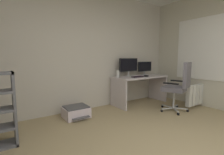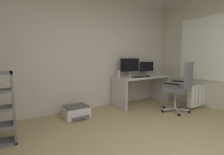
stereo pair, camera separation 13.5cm
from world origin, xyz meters
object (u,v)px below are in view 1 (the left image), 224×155
at_px(monitor_main, 129,65).
at_px(desk, 140,83).
at_px(keyboard, 137,77).
at_px(radiator, 199,94).
at_px(desktop_speaker, 118,74).
at_px(printer, 76,112).
at_px(computer_mouse, 146,76).
at_px(office_chair, 179,85).
at_px(monitor_secondary, 145,67).

bearing_deg(monitor_main, desk, -33.86).
distance_m(keyboard, radiator, 1.59).
height_order(desktop_speaker, printer, desktop_speaker).
distance_m(desk, desktop_speaker, 0.69).
distance_m(computer_mouse, printer, 1.96).
bearing_deg(printer, office_chair, -25.58).
xyz_separation_m(desktop_speaker, radiator, (1.67, -1.13, -0.50)).
height_order(desk, office_chair, office_chair).
relative_size(desk, office_chair, 1.29).
relative_size(monitor_secondary, printer, 0.91).
xyz_separation_m(monitor_secondary, printer, (-2.12, -0.19, -0.82)).
xyz_separation_m(computer_mouse, desktop_speaker, (-0.69, 0.27, 0.07)).
relative_size(computer_mouse, desktop_speaker, 0.59).
height_order(desktop_speaker, office_chair, office_chair).
bearing_deg(computer_mouse, keyboard, 164.01).
xyz_separation_m(monitor_secondary, keyboard, (-0.54, -0.29, -0.20)).
distance_m(desk, radiator, 1.47).
relative_size(desk, computer_mouse, 14.30).
bearing_deg(keyboard, computer_mouse, -9.98).
bearing_deg(keyboard, desk, 27.87).
distance_m(desk, office_chair, 1.02).
relative_size(computer_mouse, radiator, 0.10).
bearing_deg(desk, computer_mouse, -65.16).
relative_size(monitor_main, printer, 1.17).
distance_m(computer_mouse, radiator, 1.37).
bearing_deg(keyboard, printer, 172.82).
bearing_deg(radiator, office_chair, 178.17).
bearing_deg(desktop_speaker, radiator, -34.22).
relative_size(monitor_main, desktop_speaker, 3.46).
height_order(keyboard, radiator, keyboard).
distance_m(desk, monitor_secondary, 0.56).
relative_size(office_chair, radiator, 1.10).
xyz_separation_m(monitor_main, computer_mouse, (0.32, -0.32, -0.26)).
bearing_deg(monitor_main, computer_mouse, -45.11).
xyz_separation_m(computer_mouse, office_chair, (0.16, -0.84, -0.13)).
height_order(monitor_main, keyboard, monitor_main).
relative_size(monitor_main, office_chair, 0.53).
xyz_separation_m(monitor_main, desktop_speaker, (-0.38, -0.05, -0.19)).
distance_m(desktop_speaker, printer, 1.36).
relative_size(keyboard, office_chair, 0.31).
height_order(keyboard, printer, keyboard).
xyz_separation_m(office_chair, printer, (-2.01, 0.96, -0.50)).
bearing_deg(computer_mouse, monitor_secondary, 39.72).
bearing_deg(radiator, monitor_main, 137.52).
bearing_deg(computer_mouse, printer, 166.40).
bearing_deg(office_chair, printer, 154.42).
bearing_deg(keyboard, monitor_secondary, 24.23).
xyz_separation_m(keyboard, office_chair, (0.43, -0.87, -0.12)).
height_order(desktop_speaker, radiator, desktop_speaker).
height_order(desk, desktop_speaker, desktop_speaker).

